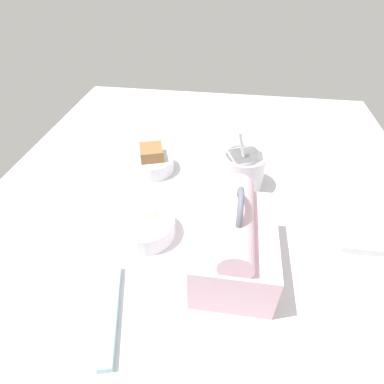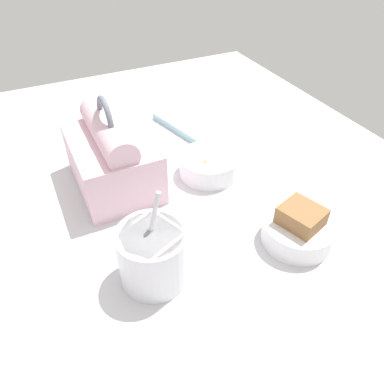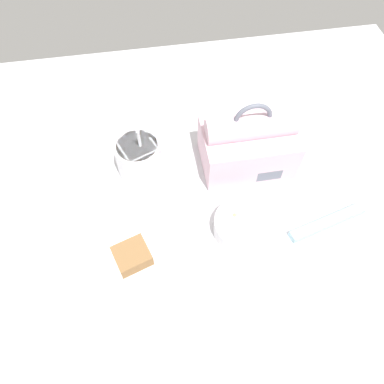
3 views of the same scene
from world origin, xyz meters
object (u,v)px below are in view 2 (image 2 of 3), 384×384
Objects in this scene: lunch_bag at (112,156)px; chopstick_case at (179,128)px; bento_bowl_snacks at (209,164)px; bento_bowl_sandwich at (298,229)px; soup_cup at (153,255)px.

chopstick_case is (13.36, -19.90, -5.70)cm from lunch_bag.
bento_bowl_snacks is (-5.32, -18.36, -4.16)cm from lunch_bag.
chopstick_case is (41.94, 2.93, -1.86)cm from bento_bowl_sandwich.
lunch_bag is 1.35× the size of soup_cup.
chopstick_case is (38.48, -21.30, -4.08)cm from soup_cup.
bento_bowl_snacks is at bearing 10.88° from bento_bowl_sandwich.
bento_bowl_sandwich is (-28.58, -22.83, -3.84)cm from lunch_bag.
soup_cup is at bearing 176.82° from lunch_bag.
bento_bowl_sandwich is at bearing -98.12° from soup_cup.
lunch_bag is at bearing 123.87° from chopstick_case.
bento_bowl_snacks is 18.81cm from chopstick_case.
chopstick_case is at bearing 4.00° from bento_bowl_sandwich.
lunch_bag reaches higher than bento_bowl_sandwich.
chopstick_case is (18.68, -1.54, -1.54)cm from bento_bowl_snacks.
lunch_bag is 19.57cm from bento_bowl_snacks.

